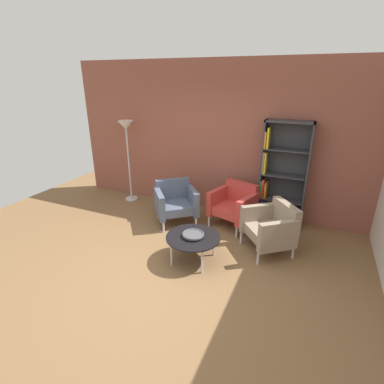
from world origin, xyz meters
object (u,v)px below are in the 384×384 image
object	(u,v)px
bookshelf_tall	(280,176)
armchair_by_bookshelf	(234,204)
coffee_table_low	(193,238)
armchair_corner_red	(175,201)
floor_lamp_torchiere	(127,135)
armchair_near_window	(272,227)
decorative_bowl	(193,234)

from	to	relation	value
bookshelf_tall	armchair_by_bookshelf	distance (m)	0.95
coffee_table_low	armchair_corner_red	bearing A→B (deg)	128.25
floor_lamp_torchiere	bookshelf_tall	bearing A→B (deg)	2.79
bookshelf_tall	armchair_near_window	distance (m)	1.14
armchair_near_window	floor_lamp_torchiere	size ratio (longest dim) A/B	0.55
armchair_by_bookshelf	floor_lamp_torchiere	bearing A→B (deg)	-168.83
bookshelf_tall	decorative_bowl	world-z (taller)	bookshelf_tall
coffee_table_low	armchair_near_window	world-z (taller)	armchair_near_window
coffee_table_low	armchair_corner_red	world-z (taller)	armchair_corner_red
decorative_bowl	floor_lamp_torchiere	world-z (taller)	floor_lamp_torchiere
armchair_near_window	floor_lamp_torchiere	xyz separation A→B (m)	(-3.22, 0.87, 1.03)
floor_lamp_torchiere	armchair_near_window	bearing A→B (deg)	-15.10
coffee_table_low	armchair_by_bookshelf	distance (m)	1.36
coffee_table_low	armchair_by_bookshelf	xyz separation A→B (m)	(0.23, 1.34, 0.04)
decorative_bowl	armchair_near_window	size ratio (longest dim) A/B	0.34
armchair_by_bookshelf	armchair_corner_red	size ratio (longest dim) A/B	0.92
armchair_by_bookshelf	armchair_corner_red	world-z (taller)	same
decorative_bowl	armchair_corner_red	bearing A→B (deg)	128.25
armchair_by_bookshelf	armchair_near_window	distance (m)	0.98
floor_lamp_torchiere	coffee_table_low	bearing A→B (deg)	-35.91
decorative_bowl	floor_lamp_torchiere	size ratio (longest dim) A/B	0.18
armchair_corner_red	floor_lamp_torchiere	distance (m)	1.84
armchair_near_window	floor_lamp_torchiere	distance (m)	3.49
armchair_near_window	floor_lamp_torchiere	bearing A→B (deg)	-143.87
bookshelf_tall	coffee_table_low	distance (m)	2.06
coffee_table_low	bookshelf_tall	bearing A→B (deg)	62.14
bookshelf_tall	decorative_bowl	distance (m)	2.05
coffee_table_low	decorative_bowl	size ratio (longest dim) A/B	2.50
bookshelf_tall	floor_lamp_torchiere	size ratio (longest dim) A/B	1.09
armchair_by_bookshelf	bookshelf_tall	bearing A→B (deg)	48.24
coffee_table_low	decorative_bowl	xyz separation A→B (m)	(-0.00, 0.00, 0.06)
armchair_by_bookshelf	armchair_near_window	bearing A→B (deg)	-20.90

